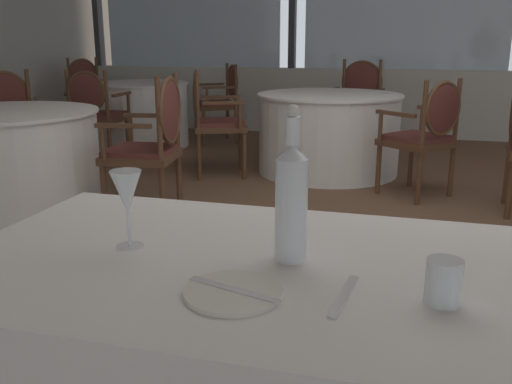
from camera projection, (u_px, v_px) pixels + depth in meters
ground_plane at (374, 263)px, 3.13m from camera, size 15.28×15.28×0.00m
window_wall_far at (403, 52)px, 6.95m from camera, size 9.05×0.14×2.65m
side_plate at (233, 292)px, 1.08m from camera, size 0.19×0.19×0.01m
butter_knife at (233, 290)px, 1.08m from camera, size 0.20×0.07×0.00m
dinner_fork at (344, 296)px, 1.07m from camera, size 0.04×0.19×0.00m
water_bottle at (291, 199)px, 1.22m from camera, size 0.07×0.07×0.35m
wine_glass at (127, 194)px, 1.29m from camera, size 0.07×0.07×0.19m
water_tumbler at (444, 282)px, 1.04m from camera, size 0.07×0.07×0.09m
background_table_1 at (328, 133)px, 5.19m from camera, size 1.33×1.33×0.73m
dining_chair_1_0 at (358, 99)px, 6.11m from camera, size 0.59×0.53×1.00m
dining_chair_1_1 at (211, 115)px, 5.03m from camera, size 0.60×0.63×0.94m
dining_chair_1_2 at (427, 129)px, 4.30m from camera, size 0.65×0.66×0.93m
background_table_2 at (6, 163)px, 3.96m from camera, size 1.33×1.33×0.73m
dining_chair_2_0 at (154, 137)px, 3.76m from camera, size 0.52×0.58×0.99m
dining_chair_2_1 at (6, 116)px, 4.88m from camera, size 0.66×0.65×0.96m
background_table_3 at (138, 115)px, 6.50m from camera, size 1.18×1.18×0.73m
dining_chair_3_0 at (89, 91)px, 7.11m from camera, size 0.62×0.64×0.99m
dining_chair_3_1 at (94, 109)px, 5.49m from camera, size 0.55×0.49×0.93m
dining_chair_3_2 at (222, 97)px, 6.75m from camera, size 0.64×0.65×0.93m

